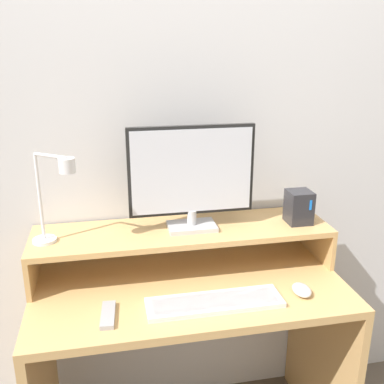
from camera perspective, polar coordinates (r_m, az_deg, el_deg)
wall_back at (r=1.83m, az=-2.27°, el=6.69°), size 6.00×0.05×2.50m
desk at (r=1.83m, az=-0.26°, el=-17.93°), size 1.16×0.58×0.77m
monitor_shelf at (r=1.76m, az=-1.17°, el=-5.44°), size 1.16×0.30×0.17m
monitor at (r=1.68m, az=-0.04°, el=2.07°), size 0.48×0.12×0.40m
desk_lamp at (r=1.61m, az=-17.03°, el=-0.10°), size 0.18×0.15×0.33m
router_dock at (r=1.84m, az=13.41°, el=-1.85°), size 0.09×0.10×0.13m
keyboard at (r=1.59m, az=2.88°, el=-13.82°), size 0.47×0.13×0.02m
mouse at (r=1.69m, az=13.76°, el=-11.99°), size 0.06×0.09×0.03m
remote_control at (r=1.55m, az=-10.62°, el=-15.10°), size 0.06×0.15×0.02m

